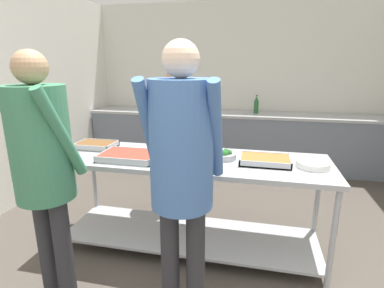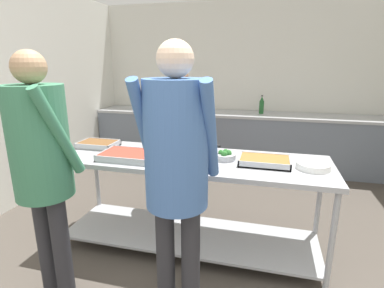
# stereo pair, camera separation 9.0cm
# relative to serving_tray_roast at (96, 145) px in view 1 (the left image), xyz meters

# --- Properties ---
(wall_rear) EXTENTS (4.84, 0.06, 2.65)m
(wall_rear) POSITION_rel_serving_tray_roast_xyz_m (1.09, 2.70, 0.43)
(wall_rear) COLOR silver
(wall_rear) RESTS_ON ground_plane
(wall_left) EXTENTS (0.06, 4.35, 2.65)m
(wall_left) POSITION_rel_serving_tray_roast_xyz_m (-1.30, 0.59, 0.43)
(wall_left) COLOR silver
(wall_left) RESTS_ON ground_plane
(back_counter) EXTENTS (4.68, 0.65, 0.89)m
(back_counter) POSITION_rel_serving_tray_roast_xyz_m (1.09, 2.33, -0.45)
(back_counter) COLOR slate
(back_counter) RESTS_ON ground_plane
(serving_counter) EXTENTS (2.39, 0.75, 0.87)m
(serving_counter) POSITION_rel_serving_tray_roast_xyz_m (0.96, -0.12, -0.31)
(serving_counter) COLOR #ADAFB5
(serving_counter) RESTS_ON ground_plane
(serving_tray_roast) EXTENTS (0.37, 0.26, 0.05)m
(serving_tray_roast) POSITION_rel_serving_tray_roast_xyz_m (0.00, 0.00, 0.00)
(serving_tray_roast) COLOR #ADAFB5
(serving_tray_roast) RESTS_ON serving_counter
(serving_tray_vegetables) EXTENTS (0.48, 0.34, 0.05)m
(serving_tray_vegetables) POSITION_rel_serving_tray_roast_xyz_m (0.46, -0.25, 0.00)
(serving_tray_vegetables) COLOR #ADAFB5
(serving_tray_vegetables) RESTS_ON serving_counter
(sauce_pan) EXTENTS (0.41, 0.27, 0.09)m
(sauce_pan) POSITION_rel_serving_tray_roast_xyz_m (0.94, 0.03, 0.03)
(sauce_pan) COLOR #ADAFB5
(sauce_pan) RESTS_ON serving_counter
(broccoli_bowl) EXTENTS (0.18, 0.18, 0.09)m
(broccoli_bowl) POSITION_rel_serving_tray_roast_xyz_m (1.27, -0.08, 0.01)
(broccoli_bowl) COLOR #B2B2B7
(broccoli_bowl) RESTS_ON serving_counter
(serving_tray_greens) EXTENTS (0.41, 0.28, 0.05)m
(serving_tray_greens) POSITION_rel_serving_tray_roast_xyz_m (1.60, -0.12, 0.00)
(serving_tray_greens) COLOR #ADAFB5
(serving_tray_greens) RESTS_ON serving_counter
(plate_stack) EXTENTS (0.27, 0.27, 0.05)m
(plate_stack) POSITION_rel_serving_tray_roast_xyz_m (1.97, -0.14, -0.00)
(plate_stack) COLOR white
(plate_stack) RESTS_ON serving_counter
(guest_serving_left) EXTENTS (0.48, 0.38, 1.80)m
(guest_serving_left) POSITION_rel_serving_tray_roast_xyz_m (1.09, -0.90, 0.21)
(guest_serving_left) COLOR #2D2D33
(guest_serving_left) RESTS_ON ground_plane
(guest_serving_right) EXTENTS (0.53, 0.43, 1.76)m
(guest_serving_right) POSITION_rel_serving_tray_roast_xyz_m (0.17, -0.94, 0.19)
(guest_serving_right) COLOR #2D2D33
(guest_serving_right) RESTS_ON ground_plane
(cook_behind_counter) EXTENTS (0.52, 0.39, 1.65)m
(cook_behind_counter) POSITION_rel_serving_tray_roast_xyz_m (0.66, 0.59, 0.11)
(cook_behind_counter) COLOR #2D2D33
(cook_behind_counter) RESTS_ON ground_plane
(water_bottle) EXTENTS (0.07, 0.07, 0.29)m
(water_bottle) POSITION_rel_serving_tray_roast_xyz_m (1.48, 2.36, 0.12)
(water_bottle) COLOR #23602D
(water_bottle) RESTS_ON back_counter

